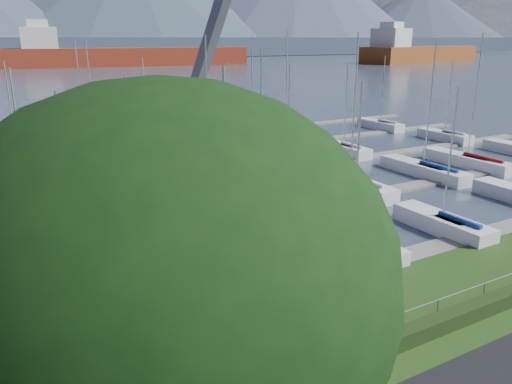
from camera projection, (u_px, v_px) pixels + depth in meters
path at (463, 380)px, 17.79m from camera, size 160.00×2.00×0.04m
hedge at (409, 335)px, 19.85m from camera, size 80.00×0.70×0.70m
fence at (404, 312)px, 19.93m from camera, size 80.00×0.04×0.04m
docks at (174, 186)px, 41.96m from camera, size 90.00×41.60×0.25m
crane at (217, 116)px, 42.43m from camera, size 6.30×13.22×22.35m
cargo_ship_mid at (120, 57)px, 221.51m from camera, size 106.73×29.81×21.50m
cargo_ship_east at (417, 54)px, 256.19m from camera, size 84.58×34.75×21.50m
sailboat_fleet at (157, 118)px, 41.20m from camera, size 74.79×49.67×13.33m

